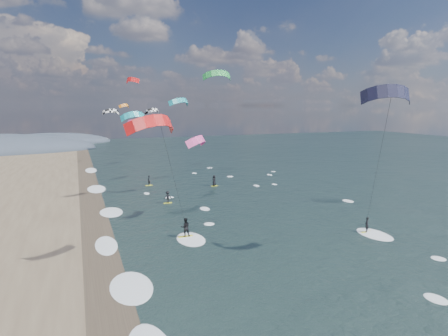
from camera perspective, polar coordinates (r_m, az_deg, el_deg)
name	(u,v)px	position (r m, az deg, el deg)	size (l,w,h in m)	color
ground	(305,300)	(26.57, 12.27, -19.08)	(260.00, 260.00, 0.00)	black
wet_sand_strip	(103,268)	(31.85, -17.93, -14.31)	(3.00, 240.00, 0.00)	#382D23
kitesurfer_near_a	(387,129)	(33.31, 23.61, 5.52)	(7.66, 8.83, 14.76)	yellow
kitesurfer_near_b	(170,160)	(30.48, -8.30, 1.16)	(7.31, 8.99, 12.68)	yellow
far_kitesurfers	(183,187)	(55.12, -6.20, -2.90)	(10.70, 12.55, 1.76)	yellow
bg_kite_field	(150,107)	(73.39, -11.21, 9.08)	(14.32, 73.87, 10.07)	red
shoreline_surf	(113,245)	(36.32, -16.51, -11.23)	(2.40, 79.40, 0.11)	white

